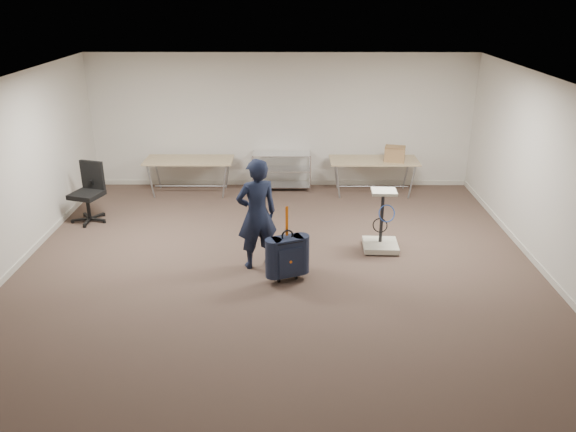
{
  "coord_description": "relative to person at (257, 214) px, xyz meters",
  "views": [
    {
      "loc": [
        0.2,
        -7.14,
        3.99
      ],
      "look_at": [
        0.16,
        0.3,
        0.96
      ],
      "focal_mm": 35.0,
      "sensor_mm": 36.0,
      "label": 1
    }
  ],
  "objects": [
    {
      "name": "ground",
      "position": [
        0.31,
        -0.62,
        -0.86
      ],
      "size": [
        9.0,
        9.0,
        0.0
      ],
      "primitive_type": "plane",
      "color": "#423128",
      "rests_on": "ground"
    },
    {
      "name": "room_shell",
      "position": [
        0.31,
        0.76,
        -0.81
      ],
      "size": [
        8.0,
        9.0,
        9.0
      ],
      "color": "silver",
      "rests_on": "ground"
    },
    {
      "name": "folding_table_left",
      "position": [
        -1.59,
        3.33,
        -0.18
      ],
      "size": [
        1.8,
        0.75,
        0.73
      ],
      "color": "#94795B",
      "rests_on": "ground"
    },
    {
      "name": "folding_table_right",
      "position": [
        2.21,
        3.33,
        -0.18
      ],
      "size": [
        1.8,
        0.75,
        0.73
      ],
      "color": "#94795B",
      "rests_on": "ground"
    },
    {
      "name": "wire_shelf",
      "position": [
        0.31,
        3.58,
        -0.42
      ],
      "size": [
        1.22,
        0.47,
        0.8
      ],
      "color": "silver",
      "rests_on": "ground"
    },
    {
      "name": "person",
      "position": [
        0.0,
        0.0,
        0.0
      ],
      "size": [
        0.73,
        0.61,
        1.72
      ],
      "primitive_type": "imported",
      "rotation": [
        0.0,
        0.0,
        3.52
      ],
      "color": "black",
      "rests_on": "ground"
    },
    {
      "name": "suitcase",
      "position": [
        0.46,
        -0.48,
        -0.47
      ],
      "size": [
        0.48,
        0.38,
        1.16
      ],
      "color": "black",
      "rests_on": "ground"
    },
    {
      "name": "office_chair",
      "position": [
        -3.19,
        1.82,
        -0.53
      ],
      "size": [
        0.66,
        0.66,
        1.08
      ],
      "color": "black",
      "rests_on": "ground"
    },
    {
      "name": "equipment_cart",
      "position": [
        1.98,
        0.61,
        -0.59
      ],
      "size": [
        0.58,
        0.58,
        1.03
      ],
      "color": "beige",
      "rests_on": "ground"
    },
    {
      "name": "cardboard_box",
      "position": [
        2.61,
        3.24,
        0.02
      ],
      "size": [
        0.46,
        0.38,
        0.3
      ],
      "primitive_type": "cube",
      "rotation": [
        0.0,
        0.0,
        -0.23
      ],
      "color": "#925E44",
      "rests_on": "folding_table_right"
    }
  ]
}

